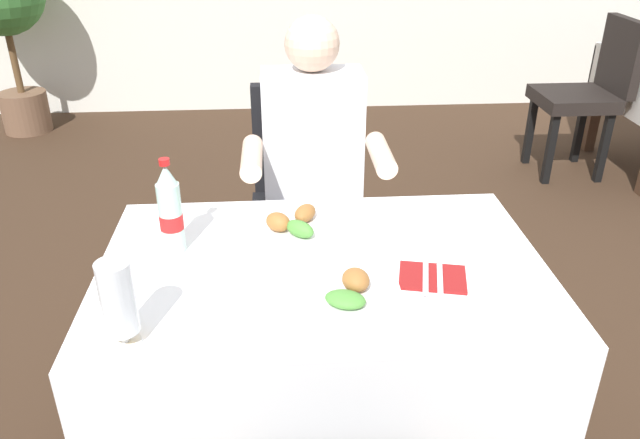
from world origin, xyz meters
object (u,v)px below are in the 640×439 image
object	(u,v)px
plate_far_diner	(296,226)
background_chair_left	(590,88)
napkin_cutlery_set	(432,277)
plate_near_camera	(353,295)
beer_glass_left	(119,303)
cola_bottle_primary	(170,211)
potted_plant_corner	(2,9)
chair_far_diner_seat	(308,199)
main_dining_table	(323,316)
seated_diner_far	(314,173)

from	to	relation	value
plate_far_diner	background_chair_left	distance (m)	2.81
plate_far_diner	napkin_cutlery_set	size ratio (longest dim) A/B	1.22
plate_near_camera	beer_glass_left	distance (m)	0.54
cola_bottle_primary	napkin_cutlery_set	size ratio (longest dim) A/B	1.38
napkin_cutlery_set	potted_plant_corner	size ratio (longest dim) A/B	0.15
chair_far_diner_seat	plate_near_camera	distance (m)	0.99
cola_bottle_primary	potted_plant_corner	xyz separation A→B (m)	(-1.62, 3.22, 0.04)
plate_near_camera	plate_far_diner	world-z (taller)	plate_far_diner
potted_plant_corner	main_dining_table	bearing A→B (deg)	-58.64
cola_bottle_primary	potted_plant_corner	world-z (taller)	potted_plant_corner
chair_far_diner_seat	plate_near_camera	world-z (taller)	chair_far_diner_seat
beer_glass_left	potted_plant_corner	world-z (taller)	potted_plant_corner
potted_plant_corner	beer_glass_left	bearing A→B (deg)	-66.65
seated_diner_far	cola_bottle_primary	bearing A→B (deg)	-125.99
seated_diner_far	beer_glass_left	xyz separation A→B (m)	(-0.48, -0.99, 0.14)
beer_glass_left	potted_plant_corner	xyz separation A→B (m)	(-1.56, 3.62, 0.06)
cola_bottle_primary	background_chair_left	xyz separation A→B (m)	(2.23, 2.14, -0.31)
potted_plant_corner	cola_bottle_primary	bearing A→B (deg)	-63.32
plate_near_camera	plate_far_diner	bearing A→B (deg)	108.94
plate_far_diner	napkin_cutlery_set	distance (m)	0.44
main_dining_table	seated_diner_far	distance (m)	0.70
plate_near_camera	napkin_cutlery_set	size ratio (longest dim) A/B	1.22
potted_plant_corner	plate_near_camera	bearing A→B (deg)	-59.26
plate_near_camera	cola_bottle_primary	xyz separation A→B (m)	(-0.46, 0.28, 0.10)
chair_far_diner_seat	cola_bottle_primary	xyz separation A→B (m)	(-0.40, -0.69, 0.31)
background_chair_left	napkin_cutlery_set	bearing A→B (deg)	-123.47
plate_far_diner	background_chair_left	bearing A→B (deg)	47.60
chair_far_diner_seat	background_chair_left	xyz separation A→B (m)	(1.82, 1.45, 0.00)
main_dining_table	cola_bottle_primary	world-z (taller)	cola_bottle_primary
napkin_cutlery_set	plate_near_camera	bearing A→B (deg)	-158.18
main_dining_table	cola_bottle_primary	bearing A→B (deg)	166.20
beer_glass_left	cola_bottle_primary	xyz separation A→B (m)	(0.05, 0.40, 0.01)
napkin_cutlery_set	potted_plant_corner	world-z (taller)	potted_plant_corner
cola_bottle_primary	background_chair_left	bearing A→B (deg)	43.92
chair_far_diner_seat	napkin_cutlery_set	distance (m)	0.95
seated_diner_far	background_chair_left	xyz separation A→B (m)	(1.80, 1.56, -0.16)
background_chair_left	beer_glass_left	bearing A→B (deg)	-131.82
main_dining_table	plate_far_diner	world-z (taller)	plate_far_diner
seated_diner_far	main_dining_table	bearing A→B (deg)	-91.52
seated_diner_far	chair_far_diner_seat	bearing A→B (deg)	99.38
seated_diner_far	napkin_cutlery_set	xyz separation A→B (m)	(0.26, -0.78, 0.03)
background_chair_left	potted_plant_corner	size ratio (longest dim) A/B	0.73
napkin_cutlery_set	background_chair_left	size ratio (longest dim) A/B	0.20
background_chair_left	seated_diner_far	bearing A→B (deg)	-139.10
plate_near_camera	background_chair_left	size ratio (longest dim) A/B	0.25
cola_bottle_primary	background_chair_left	world-z (taller)	cola_bottle_primary
main_dining_table	chair_far_diner_seat	bearing A→B (deg)	90.00
plate_near_camera	background_chair_left	xyz separation A→B (m)	(1.76, 2.43, -0.20)
plate_far_diner	beer_glass_left	size ratio (longest dim) A/B	1.16
cola_bottle_primary	napkin_cutlery_set	xyz separation A→B (m)	(0.68, -0.19, -0.11)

